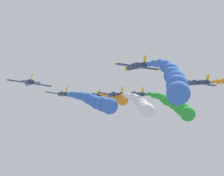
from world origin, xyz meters
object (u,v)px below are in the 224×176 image
at_px(airplane_right_inner, 136,94).
at_px(airplane_trailing, 198,83).
at_px(airplane_left_inner, 63,94).
at_px(airplane_left_outer, 115,95).
at_px(airplane_lead, 95,95).
at_px(airplane_high_slot, 136,66).
at_px(airplane_right_outer, 29,83).

height_order(airplane_right_inner, airplane_trailing, airplane_trailing).
xyz_separation_m(airplane_left_inner, airplane_left_outer, (10.36, -10.82, -0.29)).
relative_size(airplane_lead, airplane_left_inner, 1.00).
bearing_deg(airplane_trailing, airplane_high_slot, -153.47).
xyz_separation_m(airplane_left_outer, airplane_high_slot, (0.63, -11.60, 5.78)).
distance_m(airplane_left_inner, airplane_right_outer, 14.56).
bearing_deg(airplane_left_inner, airplane_right_outer, -130.96).
distance_m(airplane_left_outer, airplane_trailing, 21.61).
height_order(airplane_left_inner, airplane_left_outer, airplane_left_inner).
bearing_deg(airplane_left_inner, airplane_trailing, -20.85).
xyz_separation_m(airplane_left_inner, airplane_right_outer, (-9.42, -10.85, 2.34)).
bearing_deg(airplane_trailing, airplane_left_inner, 159.15).
height_order(airplane_lead, airplane_left_outer, airplane_lead).
bearing_deg(airplane_left_outer, airplane_right_inner, 48.20).
height_order(airplane_right_inner, airplane_right_outer, airplane_right_outer).
bearing_deg(airplane_trailing, airplane_lead, 133.82).
xyz_separation_m(airplane_lead, airplane_high_slot, (0.05, -31.98, 5.73)).
relative_size(airplane_left_inner, airplane_left_outer, 1.00).
xyz_separation_m(airplane_left_inner, airplane_high_slot, (11.00, -22.42, 5.49)).
bearing_deg(airplane_left_inner, airplane_high_slot, -63.87).
xyz_separation_m(airplane_left_inner, airplane_right_inner, (20.19, 0.18, 0.03)).
xyz_separation_m(airplane_right_outer, airplane_trailing, (41.13, -1.22, 0.50)).
relative_size(airplane_right_outer, airplane_trailing, 1.00).
height_order(airplane_left_inner, airplane_high_slot, airplane_high_slot).
height_order(airplane_left_outer, airplane_high_slot, airplane_high_slot).
bearing_deg(airplane_right_outer, airplane_left_outer, 0.10).
xyz_separation_m(airplane_left_outer, airplane_trailing, (21.35, -1.26, 3.13)).
distance_m(airplane_left_outer, airplane_high_slot, 12.98).
bearing_deg(airplane_high_slot, airplane_left_inner, 116.13).
distance_m(airplane_right_inner, airplane_high_slot, 25.00).
bearing_deg(airplane_high_slot, airplane_lead, 90.09).
bearing_deg(airplane_high_slot, airplane_right_inner, 67.86).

